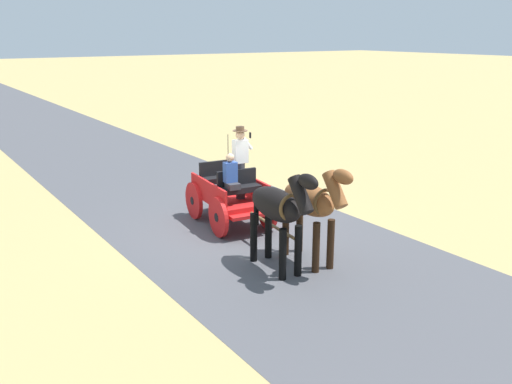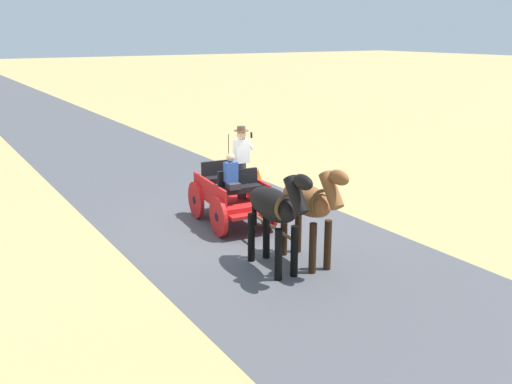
{
  "view_description": "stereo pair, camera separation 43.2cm",
  "coord_description": "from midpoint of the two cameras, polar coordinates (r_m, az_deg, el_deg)",
  "views": [
    {
      "loc": [
        6.94,
        11.16,
        4.67
      ],
      "look_at": [
        -0.04,
        0.69,
        1.1
      ],
      "focal_mm": 39.72,
      "sensor_mm": 36.0,
      "label": 1
    },
    {
      "loc": [
        6.57,
        11.39,
        4.67
      ],
      "look_at": [
        -0.04,
        0.69,
        1.1
      ],
      "focal_mm": 39.72,
      "sensor_mm": 36.0,
      "label": 2
    }
  ],
  "objects": [
    {
      "name": "ground_plane",
      "position": [
        13.95,
        -2.63,
        -3.73
      ],
      "size": [
        200.0,
        200.0,
        0.0
      ],
      "primitive_type": "plane",
      "color": "tan"
    },
    {
      "name": "road_surface",
      "position": [
        13.95,
        -2.63,
        -3.72
      ],
      "size": [
        6.02,
        160.0,
        0.01
      ],
      "primitive_type": "cube",
      "color": "#4C4C51",
      "rests_on": "ground"
    },
    {
      "name": "horse_drawn_carriage",
      "position": [
        14.07,
        -3.42,
        -0.09
      ],
      "size": [
        1.65,
        4.52,
        2.5
      ],
      "color": "red",
      "rests_on": "ground"
    },
    {
      "name": "horse_near_side",
      "position": [
        11.54,
        4.56,
        -1.06
      ],
      "size": [
        0.64,
        2.13,
        2.21
      ],
      "color": "brown",
      "rests_on": "ground"
    },
    {
      "name": "horse_off_side",
      "position": [
        11.16,
        1.19,
        -1.61
      ],
      "size": [
        0.63,
        2.13,
        2.21
      ],
      "color": "black",
      "rests_on": "ground"
    },
    {
      "name": "traffic_cone",
      "position": [
        17.92,
        -0.99,
        1.56
      ],
      "size": [
        0.32,
        0.32,
        0.5
      ],
      "primitive_type": "cone",
      "color": "orange",
      "rests_on": "ground"
    }
  ]
}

